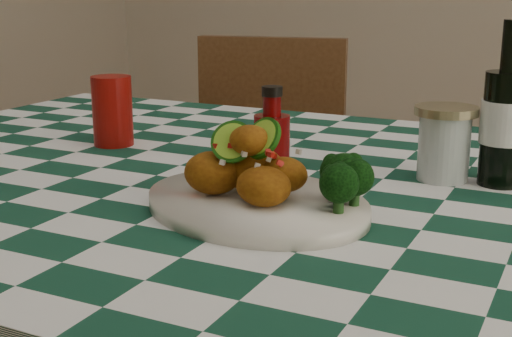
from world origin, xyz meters
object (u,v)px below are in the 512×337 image
at_px(red_tumbler, 112,111).
at_px(mason_jar, 444,143).
at_px(ketchup_bottle, 272,126).
at_px(beer_bottle, 506,104).
at_px(plate, 256,204).
at_px(fried_chicken_pile, 253,162).
at_px(wooden_chair_left, 254,216).

xyz_separation_m(red_tumbler, mason_jar, (0.57, 0.03, -0.01)).
height_order(ketchup_bottle, beer_bottle, beer_bottle).
bearing_deg(plate, fried_chicken_pile, 180.00).
height_order(mason_jar, wooden_chair_left, wooden_chair_left).
bearing_deg(ketchup_bottle, mason_jar, 7.71).
relative_size(plate, fried_chicken_pile, 2.19).
xyz_separation_m(fried_chicken_pile, red_tumbler, (-0.38, 0.22, -0.00)).
distance_m(plate, fried_chicken_pile, 0.05).
relative_size(plate, wooden_chair_left, 0.34).
relative_size(red_tumbler, wooden_chair_left, 0.13).
bearing_deg(mason_jar, beer_bottle, 7.45).
height_order(plate, red_tumbler, red_tumbler).
bearing_deg(mason_jar, ketchup_bottle, -172.29).
height_order(red_tumbler, mason_jar, red_tumbler).
height_order(mason_jar, beer_bottle, beer_bottle).
bearing_deg(ketchup_bottle, fried_chicken_pile, -71.02).
height_order(fried_chicken_pile, wooden_chair_left, wooden_chair_left).
relative_size(plate, mason_jar, 2.88).
bearing_deg(fried_chicken_pile, mason_jar, 53.79).
xyz_separation_m(fried_chicken_pile, ketchup_bottle, (-0.07, 0.21, -0.00)).
distance_m(plate, red_tumbler, 0.45).
bearing_deg(red_tumbler, plate, -29.96).
bearing_deg(red_tumbler, beer_bottle, 3.17).
xyz_separation_m(mason_jar, beer_bottle, (0.08, 0.01, 0.06)).
xyz_separation_m(plate, wooden_chair_left, (-0.43, 0.85, -0.34)).
bearing_deg(ketchup_bottle, wooden_chair_left, 118.60).
height_order(ketchup_bottle, wooden_chair_left, wooden_chair_left).
relative_size(red_tumbler, beer_bottle, 0.53).
bearing_deg(beer_bottle, ketchup_bottle, -172.35).
height_order(plate, wooden_chair_left, wooden_chair_left).
distance_m(red_tumbler, wooden_chair_left, 0.74).
xyz_separation_m(red_tumbler, wooden_chair_left, (-0.04, 0.63, -0.39)).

